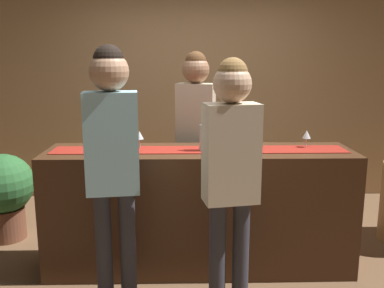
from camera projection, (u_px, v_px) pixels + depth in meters
ground_plane at (199, 264)px, 3.54m from camera, size 10.00×10.00×0.00m
back_wall at (194, 79)px, 5.11m from camera, size 6.00×0.12×2.90m
bar_counter at (199, 209)px, 3.44m from camera, size 2.44×0.60×0.98m
counter_runner_cloth at (199, 150)px, 3.34m from camera, size 2.32×0.28×0.01m
wine_bottle_clear at (204, 137)px, 3.29m from camera, size 0.07×0.07×0.30m
wine_bottle_amber at (227, 135)px, 3.37m from camera, size 0.07×0.07×0.30m
wine_bottle_green at (252, 134)px, 3.40m from camera, size 0.07×0.07×0.30m
wine_glass_near_customer at (139, 136)px, 3.38m from camera, size 0.07×0.07×0.14m
wine_glass_mid_counter at (307, 135)px, 3.41m from camera, size 0.07×0.07×0.14m
bartender at (196, 124)px, 3.89m from camera, size 0.38×0.27×1.76m
customer_sipping at (231, 162)px, 2.66m from camera, size 0.37×0.26×1.71m
customer_browsing at (112, 150)px, 2.73m from camera, size 0.36×0.25×1.79m
potted_plant_tall at (4, 191)px, 3.97m from camera, size 0.56×0.56×0.83m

